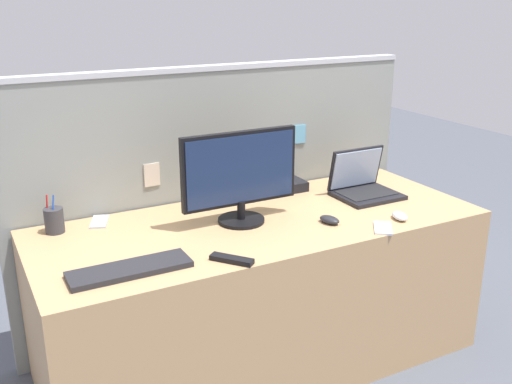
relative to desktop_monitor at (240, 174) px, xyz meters
name	(u,v)px	position (x,y,z in m)	size (l,w,h in m)	color
ground_plane	(261,359)	(0.08, -0.04, -0.94)	(10.00, 10.00, 0.00)	#4C515B
desk	(261,292)	(0.08, -0.04, -0.58)	(2.00, 0.80, 0.72)	tan
cubicle_divider	(220,199)	(0.08, 0.40, -0.25)	(2.11, 0.08, 1.36)	gray
desktop_monitor	(240,174)	(0.00, 0.00, 0.00)	(0.54, 0.21, 0.41)	black
laptop	(363,184)	(0.70, 0.04, -0.16)	(0.30, 0.26, 0.23)	black
desk_phone	(281,185)	(0.38, 0.29, -0.19)	(0.22, 0.17, 0.09)	black
keyboard_main	(130,269)	(-0.58, -0.26, -0.21)	(0.44, 0.14, 0.02)	#232328
computer_mouse_right_hand	(330,220)	(0.34, -0.21, -0.20)	(0.06, 0.10, 0.03)	#232328
computer_mouse_left_hand	(400,216)	(0.64, -0.32, -0.20)	(0.06, 0.10, 0.03)	silver
pen_cup	(54,220)	(-0.75, 0.25, -0.16)	(0.08, 0.08, 0.17)	#333338
cell_phone_silver_slab	(99,222)	(-0.56, 0.28, -0.21)	(0.07, 0.15, 0.01)	#B7BAC1
cell_phone_white_slab	(383,228)	(0.50, -0.37, -0.21)	(0.07, 0.14, 0.01)	silver
tv_remote	(232,259)	(-0.22, -0.36, -0.21)	(0.04, 0.17, 0.02)	black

